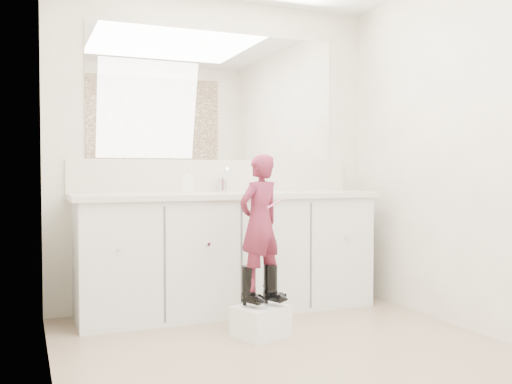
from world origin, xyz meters
name	(u,v)px	position (x,y,z in m)	size (l,w,h in m)	color
floor	(303,361)	(0.00, 0.00, 0.00)	(3.00, 3.00, 0.00)	#8A735A
wall_back	(217,152)	(0.00, 1.50, 1.20)	(2.60, 2.60, 0.00)	beige
wall_left	(51,138)	(-1.30, 0.00, 1.20)	(3.00, 3.00, 0.00)	beige
wall_right	(487,147)	(1.30, 0.00, 1.20)	(3.00, 3.00, 0.00)	beige
vanity_cabinet	(228,255)	(0.00, 1.23, 0.42)	(2.20, 0.55, 0.85)	silver
countertop	(229,195)	(0.00, 1.21, 0.87)	(2.28, 0.58, 0.04)	beige
backsplash	(217,176)	(0.00, 1.49, 1.02)	(2.28, 0.03, 0.25)	beige
mirror	(217,96)	(0.00, 1.49, 1.64)	(2.00, 0.02, 1.00)	white
faucet	(222,186)	(0.00, 1.38, 0.94)	(0.08, 0.08, 0.10)	silver
cup	(264,186)	(0.27, 1.18, 0.94)	(0.10, 0.10, 0.09)	beige
soap_bottle	(188,181)	(-0.33, 1.18, 0.98)	(0.08, 0.08, 0.18)	white
step_stool	(261,321)	(-0.04, 0.51, 0.10)	(0.31, 0.26, 0.20)	white
boot_left	(249,286)	(-0.11, 0.53, 0.33)	(0.09, 0.17, 0.26)	black
boot_right	(270,284)	(0.04, 0.53, 0.33)	(0.09, 0.17, 0.26)	black
toddler	(260,222)	(-0.04, 0.53, 0.73)	(0.31, 0.21, 0.86)	#A73353
toothbrush	(275,204)	(0.03, 0.45, 0.85)	(0.01, 0.01, 0.14)	#E85AAA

